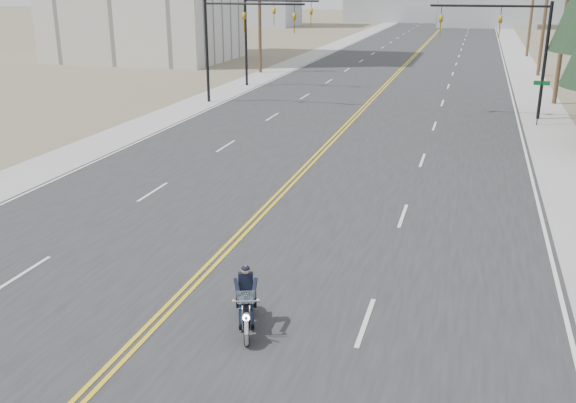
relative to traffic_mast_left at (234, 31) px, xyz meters
The scene contains 13 objects.
ground_plane 33.60m from the traffic_mast_left, 74.33° to the right, with size 400.00×400.00×0.00m, color #776D56.
road 39.36m from the traffic_mast_left, 76.71° to the left, with size 20.00×200.00×0.01m, color #303033.
sidewalk_left 38.40m from the traffic_mast_left, 93.80° to the left, with size 3.00×200.00×0.01m, color #A5A5A0.
sidewalk_right 43.45m from the traffic_mast_left, 61.68° to the left, with size 3.00×200.00×0.01m, color #A5A5A0.
traffic_mast_left is the anchor object (origin of this frame).
traffic_mast_right 17.95m from the traffic_mast_left, ahead, with size 7.10×0.26×7.00m.
traffic_mast_far 8.01m from the traffic_mast_left, 92.40° to the left, with size 6.10×0.26×7.00m.
street_sign 20.12m from the traffic_mast_left, ahead, with size 0.90×0.06×2.62m.
utility_pole_c 22.31m from the traffic_mast_left, 15.61° to the left, with size 2.20×0.30×11.00m.
utility_pole_d 30.06m from the traffic_mast_left, 44.36° to the left, with size 2.20×0.30×11.50m.
utility_pole_e 43.66m from the traffic_mast_left, 60.53° to the left, with size 2.20×0.30×11.00m.
utility_pole_left 16.39m from the traffic_mast_left, 102.42° to the left, with size 2.20×0.30×10.50m.
motorcyclist 31.44m from the traffic_mast_left, 68.87° to the right, with size 0.85×1.98×1.55m, color black, non-canonical shape.
Camera 1 is at (7.08, -10.05, 7.98)m, focal length 40.00 mm.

